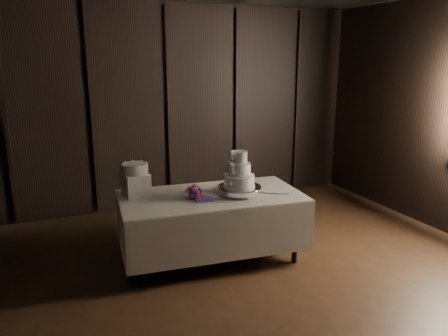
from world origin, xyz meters
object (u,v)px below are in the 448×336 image
at_px(wedding_cake, 238,173).
at_px(bouquet, 195,193).
at_px(box_pedestal, 136,185).
at_px(small_cake, 135,169).
at_px(display_table, 212,224).
at_px(cake_stand, 239,190).

xyz_separation_m(wedding_cake, bouquet, (-0.46, 0.07, -0.19)).
height_order(box_pedestal, small_cake, small_cake).
bearing_deg(display_table, wedding_cake, -19.92).
bearing_deg(bouquet, small_cake, 150.21).
bearing_deg(wedding_cake, box_pedestal, 144.85).
relative_size(cake_stand, wedding_cake, 1.22).
xyz_separation_m(display_table, wedding_cake, (0.26, -0.12, 0.59)).
bearing_deg(small_cake, display_table, -19.92).
bearing_deg(box_pedestal, cake_stand, -19.76).
distance_m(display_table, cake_stand, 0.50).
xyz_separation_m(display_table, box_pedestal, (-0.77, 0.28, 0.47)).
bearing_deg(wedding_cake, small_cake, 144.85).
relative_size(cake_stand, small_cake, 1.73).
height_order(wedding_cake, small_cake, wedding_cake).
bearing_deg(cake_stand, box_pedestal, 160.24).
bearing_deg(bouquet, wedding_cake, -8.83).
xyz_separation_m(cake_stand, small_cake, (-1.06, 0.38, 0.26)).
xyz_separation_m(cake_stand, wedding_cake, (-0.03, -0.02, 0.20)).
height_order(display_table, wedding_cake, wedding_cake).
relative_size(wedding_cake, box_pedestal, 1.53).
distance_m(display_table, bouquet, 0.45).
distance_m(cake_stand, box_pedestal, 1.13).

